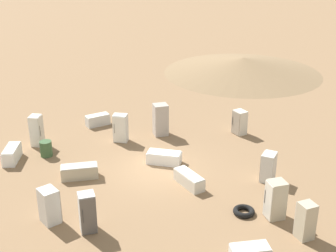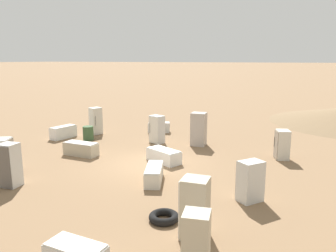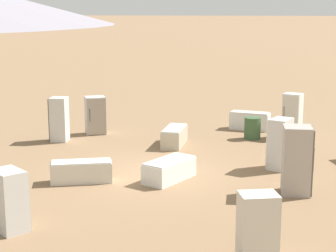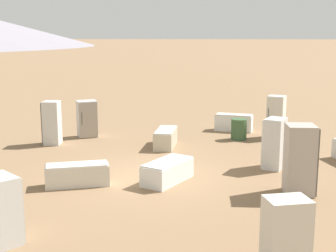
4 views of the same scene
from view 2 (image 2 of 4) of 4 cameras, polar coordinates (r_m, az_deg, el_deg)
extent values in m
plane|color=#846647|center=(15.25, -3.86, -6.71)|extent=(1000.00, 1000.00, 0.00)
cube|color=white|center=(15.49, -0.74, -5.26)|extent=(1.38, 1.89, 0.58)
cube|color=silver|center=(15.41, -0.74, -4.16)|extent=(1.32, 1.81, 0.04)
cube|color=#A89E93|center=(18.40, 5.36, -0.55)|extent=(0.80, 0.86, 1.86)
cube|color=#56514C|center=(18.77, 5.65, -0.31)|extent=(0.11, 0.76, 1.79)
cylinder|color=#2D2D2D|center=(18.71, 6.51, -0.08)|extent=(0.02, 0.02, 0.65)
cube|color=silver|center=(8.18, -15.84, -19.30)|extent=(0.67, 1.37, 0.04)
cube|color=beige|center=(16.80, 19.30, -3.09)|extent=(0.89, 0.79, 1.43)
cube|color=gray|center=(16.73, 18.29, -3.08)|extent=(0.68, 0.28, 1.37)
cylinder|color=#2D2D2D|center=(16.95, 18.01, -2.63)|extent=(0.02, 0.02, 0.50)
cube|color=beige|center=(13.10, -2.46, -8.45)|extent=(1.85, 1.22, 0.59)
cube|color=silver|center=(13.00, -2.47, -7.15)|extent=(1.78, 1.17, 0.04)
cube|color=silver|center=(21.59, -12.48, 0.86)|extent=(0.81, 0.73, 1.74)
cube|color=beige|center=(21.35, -12.03, 0.76)|extent=(0.62, 0.23, 1.67)
cylinder|color=#2D2D2D|center=(21.18, -12.51, 0.90)|extent=(0.02, 0.02, 0.61)
cube|color=silver|center=(21.77, -1.59, -0.26)|extent=(1.07, 1.54, 0.63)
cube|color=silver|center=(21.70, -1.60, 0.61)|extent=(1.02, 1.48, 0.04)
cube|color=#B2A88E|center=(7.68, 4.92, -19.93)|extent=(0.70, 0.70, 1.53)
cube|color=#BCB7AD|center=(7.95, 5.26, -18.76)|extent=(0.16, 0.56, 1.47)
cylinder|color=#2D2D2D|center=(7.92, 6.85, -18.29)|extent=(0.02, 0.02, 0.54)
cube|color=silver|center=(13.84, -25.81, -6.14)|extent=(0.67, 0.71, 1.68)
cube|color=#56514C|center=(13.62, -26.73, -6.50)|extent=(0.12, 0.61, 1.61)
cube|color=silver|center=(15.54, -26.85, -4.70)|extent=(0.99, 0.93, 1.51)
cube|color=gray|center=(15.41, -25.69, -4.73)|extent=(0.67, 0.39, 1.45)
cylinder|color=#2D2D2D|center=(15.13, -25.99, -4.73)|extent=(0.02, 0.02, 0.53)
cube|color=silver|center=(18.90, -1.91, -0.58)|extent=(0.79, 0.92, 1.61)
cube|color=silver|center=(18.70, -2.58, -0.71)|extent=(0.29, 0.71, 1.54)
cylinder|color=#2D2D2D|center=(18.87, -3.20, -0.36)|extent=(0.02, 0.02, 0.56)
cube|color=white|center=(21.13, -17.76, -1.08)|extent=(1.69, 0.86, 0.70)
cube|color=beige|center=(21.06, -17.82, -0.09)|extent=(1.62, 0.83, 0.04)
cube|color=#B2A88E|center=(17.13, -14.92, -3.93)|extent=(0.71, 1.77, 0.63)
cube|color=#BCB7AD|center=(17.05, -14.98, -2.85)|extent=(0.68, 1.70, 0.04)
cube|color=silver|center=(11.60, 14.17, -9.33)|extent=(0.98, 0.93, 1.42)
cube|color=#BCB7AD|center=(11.80, 13.17, -8.90)|extent=(0.64, 0.49, 1.36)
cylinder|color=#2D2D2D|center=(11.98, 14.10, -8.28)|extent=(0.02, 0.02, 0.50)
cube|color=#B2A88E|center=(9.09, 4.79, -14.09)|extent=(0.73, 0.75, 1.69)
cube|color=beige|center=(9.18, 2.53, -13.79)|extent=(0.64, 0.10, 1.62)
cylinder|color=#2D2D2D|center=(9.35, 2.78, -12.72)|extent=(0.02, 0.02, 0.59)
torus|color=black|center=(10.21, -0.72, -15.57)|extent=(0.92, 0.92, 0.23)
cylinder|color=#385633|center=(20.20, -13.72, -1.23)|extent=(0.63, 0.63, 0.84)
camera|label=1|loc=(14.25, -107.33, 23.55)|focal=50.00mm
camera|label=3|loc=(19.05, 53.74, 7.26)|focal=60.00mm
camera|label=4|loc=(16.69, 47.57, 5.71)|focal=50.00mm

